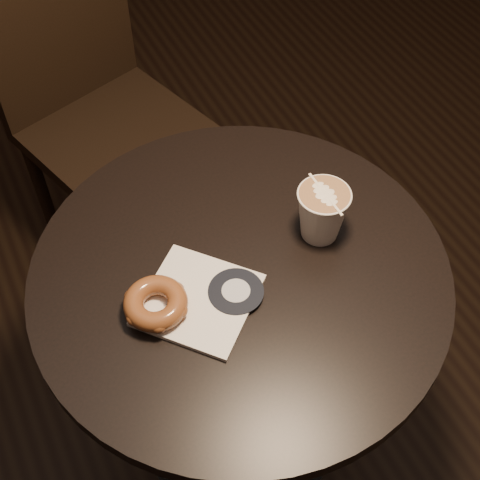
{
  "coord_description": "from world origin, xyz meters",
  "views": [
    {
      "loc": [
        -0.29,
        -0.58,
        1.64
      ],
      "look_at": [
        0.01,
        0.03,
        0.79
      ],
      "focal_mm": 50.0,
      "sensor_mm": 36.0,
      "label": 1
    }
  ],
  "objects_px": {
    "chair": "(87,83)",
    "pastry_bag": "(198,300)",
    "cafe_table": "(240,331)",
    "doughnut": "(156,303)",
    "latte_cup": "(322,214)"
  },
  "relations": [
    {
      "from": "chair",
      "to": "doughnut",
      "type": "xyz_separation_m",
      "value": [
        -0.13,
        -0.82,
        0.2
      ]
    },
    {
      "from": "pastry_bag",
      "to": "latte_cup",
      "type": "height_order",
      "value": "latte_cup"
    },
    {
      "from": "chair",
      "to": "pastry_bag",
      "type": "relative_size",
      "value": 6.1
    },
    {
      "from": "cafe_table",
      "to": "latte_cup",
      "type": "distance_m",
      "value": 0.29
    },
    {
      "from": "cafe_table",
      "to": "pastry_bag",
      "type": "xyz_separation_m",
      "value": [
        -0.09,
        -0.03,
        0.2
      ]
    },
    {
      "from": "cafe_table",
      "to": "doughnut",
      "type": "height_order",
      "value": "doughnut"
    },
    {
      "from": "chair",
      "to": "cafe_table",
      "type": "bearing_deg",
      "value": -105.39
    },
    {
      "from": "cafe_table",
      "to": "latte_cup",
      "type": "height_order",
      "value": "latte_cup"
    },
    {
      "from": "latte_cup",
      "to": "pastry_bag",
      "type": "bearing_deg",
      "value": -171.76
    },
    {
      "from": "doughnut",
      "to": "chair",
      "type": "bearing_deg",
      "value": 81.29
    },
    {
      "from": "chair",
      "to": "pastry_bag",
      "type": "bearing_deg",
      "value": -111.46
    },
    {
      "from": "chair",
      "to": "latte_cup",
      "type": "xyz_separation_m",
      "value": [
        0.18,
        -0.8,
        0.23
      ]
    },
    {
      "from": "chair",
      "to": "pastry_bag",
      "type": "xyz_separation_m",
      "value": [
        -0.06,
        -0.83,
        0.18
      ]
    },
    {
      "from": "cafe_table",
      "to": "doughnut",
      "type": "xyz_separation_m",
      "value": [
        -0.15,
        -0.02,
        0.22
      ]
    },
    {
      "from": "cafe_table",
      "to": "latte_cup",
      "type": "bearing_deg",
      "value": 3.02
    }
  ]
}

